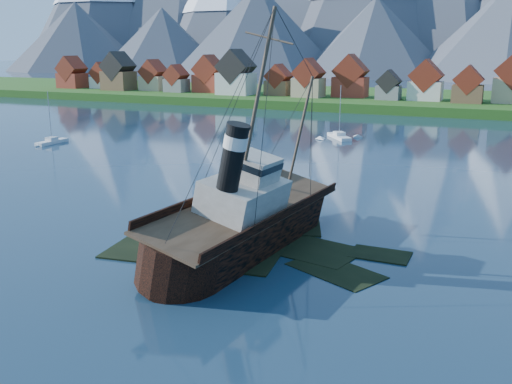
% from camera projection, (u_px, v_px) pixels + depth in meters
% --- Properties ---
extents(ground, '(1400.00, 1400.00, 0.00)m').
position_uv_depth(ground, '(229.00, 250.00, 60.28)').
color(ground, '#172C40').
rests_on(ground, ground).
extents(shoal, '(31.71, 21.24, 1.14)m').
position_uv_depth(shoal, '(252.00, 249.00, 61.56)').
color(shoal, black).
rests_on(shoal, ground).
extents(shore_bank, '(600.00, 80.00, 3.20)m').
position_uv_depth(shore_bank, '(436.00, 105.00, 210.59)').
color(shore_bank, '#214B15').
rests_on(shore_bank, ground).
extents(seawall, '(600.00, 2.50, 2.00)m').
position_uv_depth(seawall, '(420.00, 116.00, 176.99)').
color(seawall, '#3F3D38').
rests_on(seawall, ground).
extents(town, '(250.96, 16.69, 17.30)m').
position_uv_depth(town, '(336.00, 81.00, 205.74)').
color(town, maroon).
rests_on(town, ground).
extents(tugboat_wreck, '(7.69, 33.15, 26.27)m').
position_uv_depth(tugboat_wreck, '(247.00, 216.00, 61.17)').
color(tugboat_wreck, black).
rests_on(tugboat_wreck, ground).
extents(sailboat_b, '(2.07, 8.27, 11.98)m').
position_uv_depth(sailboat_b, '(52.00, 142.00, 126.47)').
color(sailboat_b, silver).
rests_on(sailboat_b, ground).
extents(sailboat_c, '(7.95, 9.51, 12.87)m').
position_uv_depth(sailboat_c, '(339.00, 137.00, 133.69)').
color(sailboat_c, silver).
rests_on(sailboat_c, ground).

